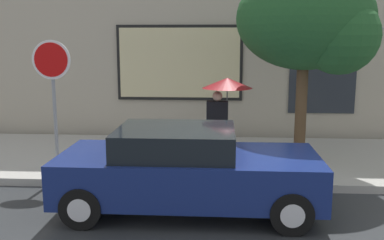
# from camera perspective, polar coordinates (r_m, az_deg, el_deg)

# --- Properties ---
(ground_plane) EXTENTS (60.00, 60.00, 0.00)m
(ground_plane) POSITION_cam_1_polar(r_m,az_deg,el_deg) (7.41, 6.89, -11.80)
(ground_plane) COLOR #282B2D
(sidewalk) EXTENTS (20.00, 4.00, 0.15)m
(sidewalk) POSITION_cam_1_polar(r_m,az_deg,el_deg) (10.23, 6.03, -5.07)
(sidewalk) COLOR #A3A099
(sidewalk) RESTS_ON ground
(building_facade) EXTENTS (20.00, 0.67, 7.00)m
(building_facade) POSITION_cam_1_polar(r_m,az_deg,el_deg) (12.38, 5.85, 13.53)
(building_facade) COLOR #B2A893
(building_facade) RESTS_ON ground
(parked_car) EXTENTS (4.21, 1.89, 1.39)m
(parked_car) POSITION_cam_1_polar(r_m,az_deg,el_deg) (7.22, -0.72, -6.49)
(parked_car) COLOR navy
(parked_car) RESTS_ON ground
(pedestrian_with_umbrella) EXTENTS (1.08, 1.08, 1.85)m
(pedestrian_with_umbrella) POSITION_cam_1_polar(r_m,az_deg,el_deg) (9.38, 4.26, 3.42)
(pedestrian_with_umbrella) COLOR black
(pedestrian_with_umbrella) RESTS_ON sidewalk
(street_tree) EXTENTS (2.79, 2.37, 4.12)m
(street_tree) POSITION_cam_1_polar(r_m,az_deg,el_deg) (9.31, 15.39, 12.18)
(street_tree) COLOR #4C3823
(street_tree) RESTS_ON sidewalk
(stop_sign) EXTENTS (0.76, 0.10, 2.65)m
(stop_sign) POSITION_cam_1_polar(r_m,az_deg,el_deg) (8.96, -17.73, 4.97)
(stop_sign) COLOR gray
(stop_sign) RESTS_ON sidewalk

